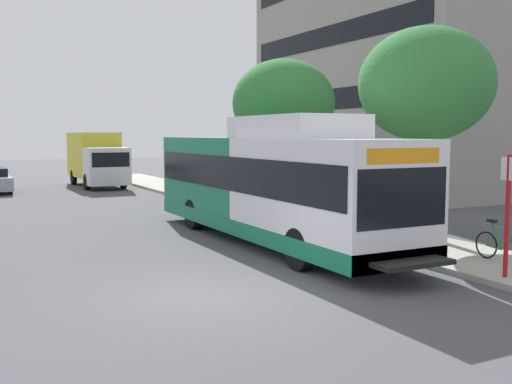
% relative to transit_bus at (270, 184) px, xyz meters
% --- Properties ---
extents(ground_plane, '(120.00, 120.00, 0.00)m').
position_rel_transit_bus_xyz_m(ground_plane, '(-3.88, 3.43, -1.70)').
color(ground_plane, '#4C4C51').
extents(sidewalk_curb, '(3.00, 56.00, 0.14)m').
position_rel_transit_bus_xyz_m(sidewalk_curb, '(3.12, 1.43, -1.63)').
color(sidewalk_curb, '#A8A399').
rests_on(sidewalk_curb, ground).
extents(transit_bus, '(2.58, 12.25, 3.65)m').
position_rel_transit_bus_xyz_m(transit_bus, '(0.00, 0.00, 0.00)').
color(transit_bus, white).
rests_on(transit_bus, ground).
extents(bus_stop_sign_pole, '(0.10, 0.36, 2.60)m').
position_rel_transit_bus_xyz_m(bus_stop_sign_pole, '(2.11, -6.55, -0.05)').
color(bus_stop_sign_pole, red).
rests_on(bus_stop_sign_pole, sidewalk_curb).
extents(bicycle_parked, '(0.52, 1.76, 1.02)m').
position_rel_transit_bus_xyz_m(bicycle_parked, '(3.28, -5.55, -1.14)').
color(bicycle_parked, black).
rests_on(bicycle_parked, sidewalk_curb).
extents(street_tree_near_stop, '(3.88, 3.88, 6.11)m').
position_rel_transit_bus_xyz_m(street_tree_near_stop, '(4.06, -1.92, 2.88)').
color(street_tree_near_stop, '#4C3823').
rests_on(street_tree_near_stop, sidewalk_curb).
extents(street_tree_mid_block, '(4.27, 4.27, 6.12)m').
position_rel_transit_bus_xyz_m(street_tree_mid_block, '(4.17, 6.54, 2.74)').
color(street_tree_mid_block, '#4C3823').
rests_on(street_tree_mid_block, sidewalk_curb).
extents(box_truck_background, '(2.32, 7.01, 3.25)m').
position_rel_transit_bus_xyz_m(box_truck_background, '(-0.42, 21.24, 0.04)').
color(box_truck_background, silver).
rests_on(box_truck_background, ground).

